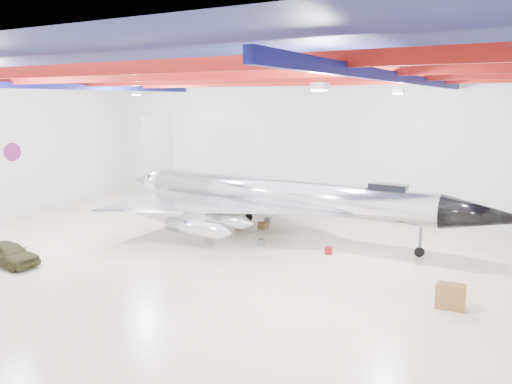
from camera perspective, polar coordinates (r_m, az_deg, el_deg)
The scene contains 14 objects.
floor at distance 30.65m, azimuth -6.47°, elevation -7.03°, with size 40.00×40.00×0.00m, color beige.
wall_back at distance 42.47m, azimuth 5.29°, elevation 5.47°, with size 40.00×40.00×0.00m, color silver.
ceiling at distance 29.29m, azimuth -6.93°, elevation 13.95°, with size 40.00×40.00×0.00m, color #0A0F38.
ceiling_structure at distance 29.26m, azimuth -6.90°, elevation 12.63°, with size 39.50×29.50×1.08m.
wall_roundel at distance 45.32m, azimuth -26.06°, elevation 4.13°, with size 1.50×1.50×0.10m, color #B21414.
jet_aircraft at distance 33.87m, azimuth 2.81°, elevation -0.77°, with size 28.87×16.75×7.88m.
jeep at distance 31.50m, azimuth -26.46°, elevation -6.31°, with size 1.62×4.02×1.37m, color #36341B.
desk at distance 24.28m, azimuth 21.34°, elevation -11.05°, with size 1.26×0.63×1.16m, color brown.
engine_drum at distance 32.04m, azimuth 0.57°, elevation -5.79°, with size 0.47×0.47×0.42m, color #59595B.
parts_bin at distance 36.14m, azimuth 0.83°, elevation -3.87°, with size 0.66×0.53×0.46m, color olive.
crate_small at distance 38.61m, azimuth -6.55°, elevation -3.11°, with size 0.43×0.35×0.30m, color #59595B.
tool_chest at distance 30.68m, azimuth 8.28°, elevation -6.64°, with size 0.48×0.48×0.43m, color maroon.
oil_barrel at distance 35.96m, azimuth -1.86°, elevation -4.00°, with size 0.55×0.44×0.39m, color olive.
spares_box at distance 37.85m, azimuth 1.30°, elevation -3.24°, with size 0.46×0.46×0.41m, color #59595B.
Camera 1 is at (17.17, -23.66, 9.21)m, focal length 35.00 mm.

